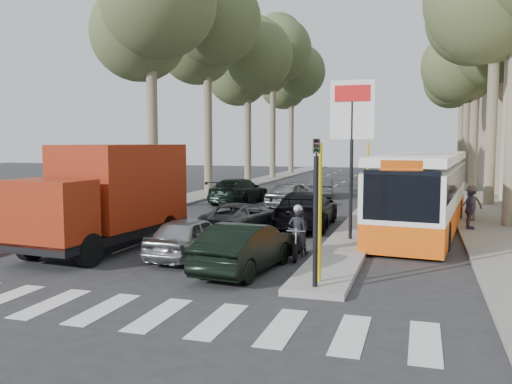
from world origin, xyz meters
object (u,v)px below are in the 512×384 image
(dark_hatchback, at_px, (246,247))
(red_truck, at_px, (109,194))
(silver_hatchback, at_px, (190,237))
(city_bus, at_px, (423,190))
(motorcycle, at_px, (298,233))

(dark_hatchback, relative_size, red_truck, 0.61)
(silver_hatchback, relative_size, red_truck, 0.57)
(silver_hatchback, bearing_deg, red_truck, -5.84)
(silver_hatchback, height_order, dark_hatchback, dark_hatchback)
(dark_hatchback, bearing_deg, red_truck, -10.37)
(silver_hatchback, xyz_separation_m, dark_hatchback, (2.15, -1.16, 0.03))
(silver_hatchback, height_order, city_bus, city_bus)
(silver_hatchback, xyz_separation_m, motorcycle, (3.09, 1.12, 0.10))
(dark_hatchback, height_order, city_bus, city_bus)
(dark_hatchback, xyz_separation_m, red_truck, (-5.23, 1.65, 1.14))
(city_bus, height_order, motorcycle, city_bus)
(city_bus, bearing_deg, dark_hatchback, -112.18)
(dark_hatchback, relative_size, city_bus, 0.34)
(silver_hatchback, height_order, red_truck, red_truck)
(city_bus, relative_size, motorcycle, 6.22)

